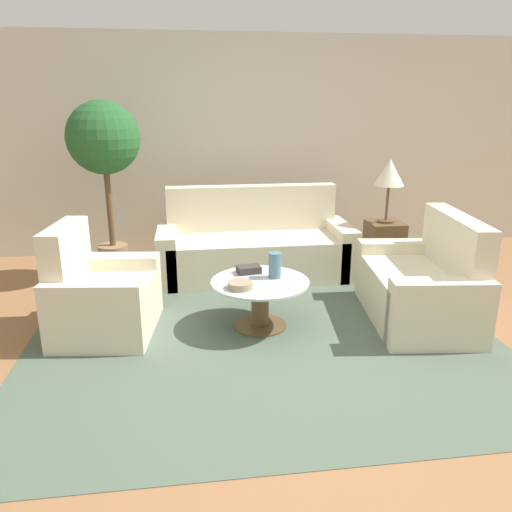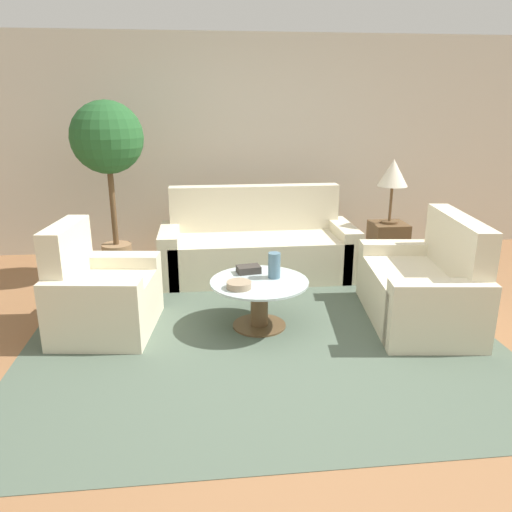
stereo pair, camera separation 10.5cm
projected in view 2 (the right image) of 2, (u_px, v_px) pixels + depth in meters
ground_plane at (287, 362)px, 3.66m from camera, size 14.00×14.00×0.00m
wall_back at (247, 146)px, 6.15m from camera, size 10.00×0.06×2.60m
rug at (259, 326)px, 4.24m from camera, size 3.73×3.53×0.01m
sofa_main at (257, 248)px, 5.45m from camera, size 2.07×0.82×0.94m
armchair at (99, 297)px, 4.11m from camera, size 0.86×0.97×0.91m
loveseat at (426, 288)px, 4.28m from camera, size 0.92×1.37×0.93m
coffee_table at (259, 297)px, 4.16m from camera, size 0.82×0.82×0.41m
side_table at (387, 249)px, 5.43m from camera, size 0.37×0.37×0.58m
table_lamp at (393, 174)px, 5.19m from camera, size 0.31×0.31×0.68m
potted_plant at (108, 149)px, 5.06m from camera, size 0.73×0.73×1.85m
vase at (274, 265)px, 4.16m from camera, size 0.10×0.10×0.22m
bowl at (239, 285)px, 3.95m from camera, size 0.20×0.20×0.05m
book_stack at (249, 269)px, 4.30m from camera, size 0.22×0.16×0.06m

